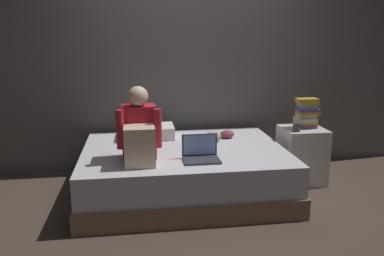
{
  "coord_description": "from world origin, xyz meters",
  "views": [
    {
      "loc": [
        -0.65,
        -3.34,
        1.58
      ],
      "look_at": [
        -0.15,
        0.1,
        0.73
      ],
      "focal_mm": 36.28,
      "sensor_mm": 36.0,
      "label": 1
    }
  ],
  "objects_px": {
    "person_sitting": "(139,133)",
    "mug": "(297,127)",
    "pillow": "(148,132)",
    "book_stack": "(307,113)",
    "laptop": "(201,154)",
    "nightstand": "(301,155)",
    "clothes_pile": "(218,136)",
    "bed": "(184,171)"
  },
  "relations": [
    {
      "from": "laptop",
      "to": "mug",
      "type": "distance_m",
      "value": 1.15
    },
    {
      "from": "nightstand",
      "to": "mug",
      "type": "distance_m",
      "value": 0.39
    },
    {
      "from": "nightstand",
      "to": "clothes_pile",
      "type": "distance_m",
      "value": 0.93
    },
    {
      "from": "nightstand",
      "to": "person_sitting",
      "type": "xyz_separation_m",
      "value": [
        -1.73,
        -0.46,
        0.43
      ]
    },
    {
      "from": "book_stack",
      "to": "pillow",
      "type": "bearing_deg",
      "value": 170.49
    },
    {
      "from": "pillow",
      "to": "clothes_pile",
      "type": "bearing_deg",
      "value": -15.07
    },
    {
      "from": "pillow",
      "to": "laptop",
      "type": "bearing_deg",
      "value": -62.01
    },
    {
      "from": "mug",
      "to": "laptop",
      "type": "bearing_deg",
      "value": -158.88
    },
    {
      "from": "nightstand",
      "to": "mug",
      "type": "height_order",
      "value": "mug"
    },
    {
      "from": "bed",
      "to": "pillow",
      "type": "distance_m",
      "value": 0.64
    },
    {
      "from": "pillow",
      "to": "clothes_pile",
      "type": "relative_size",
      "value": 1.64
    },
    {
      "from": "pillow",
      "to": "book_stack",
      "type": "distance_m",
      "value": 1.71
    },
    {
      "from": "pillow",
      "to": "nightstand",
      "type": "bearing_deg",
      "value": -10.39
    },
    {
      "from": "pillow",
      "to": "book_stack",
      "type": "bearing_deg",
      "value": -9.51
    },
    {
      "from": "pillow",
      "to": "mug",
      "type": "relative_size",
      "value": 6.22
    },
    {
      "from": "clothes_pile",
      "to": "laptop",
      "type": "bearing_deg",
      "value": -115.15
    },
    {
      "from": "laptop",
      "to": "book_stack",
      "type": "xyz_separation_m",
      "value": [
        1.23,
        0.55,
        0.22
      ]
    },
    {
      "from": "person_sitting",
      "to": "mug",
      "type": "xyz_separation_m",
      "value": [
        1.6,
        0.34,
        -0.09
      ]
    },
    {
      "from": "book_stack",
      "to": "laptop",
      "type": "bearing_deg",
      "value": -155.85
    },
    {
      "from": "pillow",
      "to": "book_stack",
      "type": "relative_size",
      "value": 1.76
    },
    {
      "from": "book_stack",
      "to": "nightstand",
      "type": "bearing_deg",
      "value": -149.63
    },
    {
      "from": "bed",
      "to": "mug",
      "type": "relative_size",
      "value": 22.22
    },
    {
      "from": "mug",
      "to": "book_stack",
      "type": "bearing_deg",
      "value": 40.42
    },
    {
      "from": "bed",
      "to": "mug",
      "type": "distance_m",
      "value": 1.24
    },
    {
      "from": "person_sitting",
      "to": "clothes_pile",
      "type": "xyz_separation_m",
      "value": [
        0.83,
        0.57,
        -0.2
      ]
    },
    {
      "from": "bed",
      "to": "laptop",
      "type": "relative_size",
      "value": 6.25
    },
    {
      "from": "bed",
      "to": "laptop",
      "type": "bearing_deg",
      "value": -74.86
    },
    {
      "from": "bed",
      "to": "book_stack",
      "type": "xyz_separation_m",
      "value": [
        1.33,
        0.17,
        0.52
      ]
    },
    {
      "from": "laptop",
      "to": "book_stack",
      "type": "height_order",
      "value": "book_stack"
    },
    {
      "from": "pillow",
      "to": "clothes_pile",
      "type": "height_order",
      "value": "pillow"
    },
    {
      "from": "bed",
      "to": "nightstand",
      "type": "relative_size",
      "value": 3.34
    },
    {
      "from": "mug",
      "to": "bed",
      "type": "bearing_deg",
      "value": -178.55
    },
    {
      "from": "nightstand",
      "to": "clothes_pile",
      "type": "bearing_deg",
      "value": 173.57
    },
    {
      "from": "laptop",
      "to": "book_stack",
      "type": "relative_size",
      "value": 1.01
    },
    {
      "from": "bed",
      "to": "clothes_pile",
      "type": "height_order",
      "value": "clothes_pile"
    },
    {
      "from": "nightstand",
      "to": "clothes_pile",
      "type": "xyz_separation_m",
      "value": [
        -0.9,
        0.1,
        0.23
      ]
    },
    {
      "from": "nightstand",
      "to": "mug",
      "type": "relative_size",
      "value": 6.65
    },
    {
      "from": "nightstand",
      "to": "laptop",
      "type": "bearing_deg",
      "value": -156.04
    },
    {
      "from": "person_sitting",
      "to": "mug",
      "type": "bearing_deg",
      "value": 12.14
    },
    {
      "from": "bed",
      "to": "person_sitting",
      "type": "height_order",
      "value": "person_sitting"
    },
    {
      "from": "pillow",
      "to": "mug",
      "type": "bearing_deg",
      "value": -15.57
    },
    {
      "from": "laptop",
      "to": "nightstand",
      "type": "bearing_deg",
      "value": 23.96
    }
  ]
}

